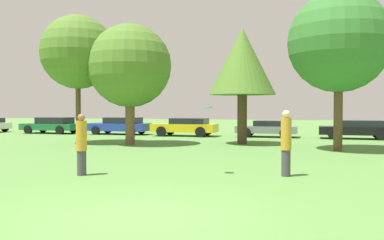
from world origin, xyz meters
The scene contains 13 objects.
ground_plane centered at (0.00, 0.00, 0.00)m, with size 120.00×120.00×0.00m, color #54843D.
person_thrower centered at (-3.27, 3.80, 0.92)m, with size 0.31×0.31×1.80m.
person_catcher centered at (2.54, 5.07, 0.98)m, with size 0.30×0.30×1.91m.
frisbee centered at (0.27, 4.82, 1.97)m, with size 0.30×0.30×0.09m.
tree_0 centered at (-8.81, 13.42, 5.02)m, with size 4.04×4.04×7.05m.
tree_1 centered at (-5.76, 13.46, 4.19)m, with size 4.43×4.43×6.43m.
tree_2 centered at (0.02, 15.22, 4.43)m, with size 3.60×3.60×6.28m.
tree_3 centered at (4.72, 12.85, 4.96)m, with size 4.61×4.61×7.29m.
parked_car_green centered at (-15.29, 20.95, 0.65)m, with size 4.53×2.16×1.24m.
parked_car_blue centered at (-9.76, 21.15, 0.66)m, with size 4.60×2.19×1.26m.
parked_car_yellow centered at (-4.56, 20.56, 0.68)m, with size 4.53×2.17×1.25m.
parked_car_grey centered at (1.04, 20.99, 0.61)m, with size 4.09×2.16×1.11m.
parked_car_black centered at (6.63, 20.64, 0.63)m, with size 4.51×2.03×1.18m.
Camera 1 is at (2.76, -7.05, 1.99)m, focal length 38.47 mm.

